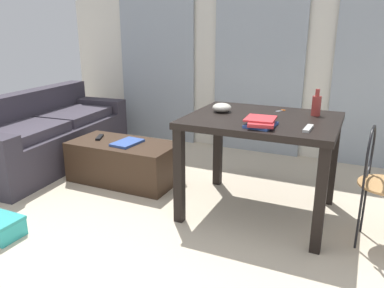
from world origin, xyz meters
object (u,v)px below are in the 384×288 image
Objects in this scene: craft_table at (262,131)px; bowl at (222,108)px; tv_remote_on_table at (308,128)px; magazine at (127,143)px; couch at (46,136)px; bottle_near at (316,105)px; coffee_table at (124,162)px; wire_chair at (378,173)px; tv_remote_primary at (100,137)px; scissors at (282,111)px; shoebox at (0,227)px; book_stack at (261,122)px.

bowl is (-0.35, 0.05, 0.15)m from craft_table.
tv_remote_on_table reaches higher than magazine.
craft_table reaches higher than couch.
coffee_table is at bearing -175.48° from bottle_near.
wire_chair is 4.09× the size of bottle_near.
magazine is at bearing -31.13° from tv_remote_primary.
scissors is at bearing 121.13° from tv_remote_on_table.
tv_remote_primary is at bearing 174.41° from wire_chair.
tv_remote_on_table is (-0.46, -0.11, 0.28)m from wire_chair.
bowl is 1.38m from tv_remote_primary.
scissors is at bearing 41.26° from shoebox.
bowl is (1.02, -0.05, 0.63)m from coffee_table.
bottle_near is (1.72, 0.14, 0.68)m from coffee_table.
shoebox is (-1.94, -0.93, -0.73)m from tv_remote_on_table.
shoebox is at bearing -156.73° from wire_chair.
bowl is (-1.18, 0.17, 0.31)m from wire_chair.
coffee_table is at bearing -29.41° from tv_remote_primary.
bowl is at bearing 171.70° from wire_chair.
book_stack is at bearing -169.90° from wire_chair.
book_stack is at bearing 28.79° from shoebox.
craft_table is 0.86m from wire_chair.
wire_chair is at bearing -5.46° from couch.
tv_remote_primary is at bearing -5.06° from couch.
bowl is 0.48× the size of book_stack.
bowl reaches higher than book_stack.
bowl is (-0.71, -0.18, -0.05)m from bottle_near.
wire_chair is 4.84× the size of tv_remote_primary.
couch is 2.60m from book_stack.
wire_chair is 2.15m from magazine.
coffee_table is at bearing 171.50° from tv_remote_on_table.
scissors is at bearing 7.81° from coffee_table.
couch is 9.82× the size of bottle_near.
shoebox is (-1.22, -1.21, -0.76)m from bowl.
bottle_near is at bearing 10.02° from magazine.
book_stack is (1.42, -0.36, 0.63)m from coffee_table.
shoebox is at bearing -97.52° from magazine.
bottle_near is 0.47m from tv_remote_on_table.
magazine is 1.03× the size of shoebox.
bottle_near reaches higher than craft_table.
book_stack reaches higher than tv_remote_on_table.
tv_remote_primary is 1.32m from shoebox.
couch is 13.25× the size of bowl.
tv_remote_primary is at bearing 172.30° from tv_remote_on_table.
couch is 1.09m from coffee_table.
book_stack reaches higher than shoebox.
tv_remote_on_table is at bearing -34.21° from tv_remote_primary.
couch is 2.58m from scissors.
tv_remote_on_table is at bearing 25.51° from shoebox.
book_stack is at bearing -10.21° from couch.
bowl is at bearing -27.54° from tv_remote_primary.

